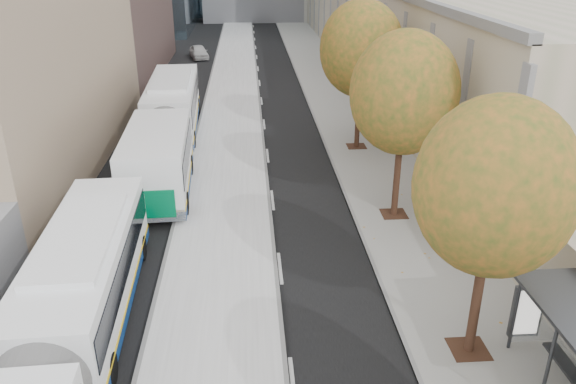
{
  "coord_description": "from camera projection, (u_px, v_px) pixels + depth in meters",
  "views": [
    {
      "loc": [
        -2.63,
        0.26,
        10.98
      ],
      "look_at": [
        -1.26,
        19.28,
        2.5
      ],
      "focal_mm": 35.0,
      "sensor_mm": 36.0,
      "label": 1
    }
  ],
  "objects": [
    {
      "name": "sidewalk",
      "position": [
        353.0,
        126.0,
        36.55
      ],
      "size": [
        4.75,
        150.0,
        0.08
      ],
      "primitive_type": "cube",
      "color": "gray",
      "rests_on": "ground"
    },
    {
      "name": "tree_d",
      "position": [
        404.0,
        93.0,
        22.46
      ],
      "size": [
        4.4,
        4.4,
        7.6
      ],
      "color": "black",
      "rests_on": "sidewalk"
    },
    {
      "name": "distant_car",
      "position": [
        199.0,
        52.0,
        57.92
      ],
      "size": [
        2.48,
        4.25,
        1.36
      ],
      "primitive_type": "imported",
      "rotation": [
        0.0,
        0.0,
        0.23
      ],
      "color": "silver",
      "rests_on": "ground"
    },
    {
      "name": "tree_c",
      "position": [
        495.0,
        188.0,
        14.34
      ],
      "size": [
        4.2,
        4.2,
        7.28
      ],
      "color": "black",
      "rests_on": "sidewalk"
    },
    {
      "name": "building_tan",
      "position": [
        410.0,
        12.0,
        62.11
      ],
      "size": [
        18.0,
        92.0,
        8.0
      ],
      "primitive_type": "cube",
      "color": "tan",
      "rests_on": "ground"
    },
    {
      "name": "bus_near",
      "position": [
        54.0,
        355.0,
        14.0
      ],
      "size": [
        3.13,
        17.11,
        2.84
      ],
      "rotation": [
        0.0,
        0.0,
        0.04
      ],
      "color": "white",
      "rests_on": "ground"
    },
    {
      "name": "tree_e",
      "position": [
        361.0,
        49.0,
        30.57
      ],
      "size": [
        4.6,
        4.6,
        7.92
      ],
      "color": "black",
      "rests_on": "sidewalk"
    },
    {
      "name": "bus_platform",
      "position": [
        230.0,
        129.0,
        36.01
      ],
      "size": [
        4.25,
        150.0,
        0.15
      ],
      "primitive_type": "cube",
      "color": "#B8B8B8",
      "rests_on": "ground"
    },
    {
      "name": "bus_far",
      "position": [
        168.0,
        124.0,
        31.33
      ],
      "size": [
        3.61,
        19.18,
        3.18
      ],
      "rotation": [
        0.0,
        0.0,
        0.04
      ],
      "color": "white",
      "rests_on": "ground"
    }
  ]
}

